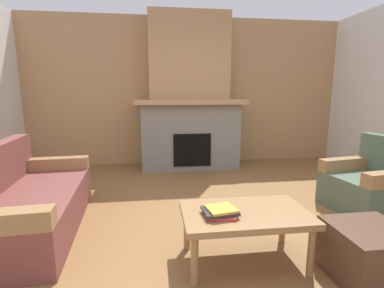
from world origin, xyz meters
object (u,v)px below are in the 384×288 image
(fireplace, at_px, (189,103))
(ottoman, at_px, (368,254))
(couch, at_px, (26,204))
(armchair, at_px, (370,185))
(coffee_table, at_px, (245,218))

(fireplace, bearing_deg, ottoman, -75.04)
(fireplace, relative_size, couch, 1.45)
(fireplace, xyz_separation_m, armchair, (1.85, -2.22, -0.87))
(fireplace, xyz_separation_m, coffee_table, (0.07, -3.03, -0.79))
(fireplace, distance_m, coffee_table, 3.13)
(couch, xyz_separation_m, ottoman, (2.79, -1.10, -0.09))
(ottoman, bearing_deg, armchair, 50.42)
(coffee_table, bearing_deg, couch, 158.72)
(couch, relative_size, ottoman, 3.57)
(coffee_table, distance_m, ottoman, 0.91)
(coffee_table, bearing_deg, armchair, 24.47)
(fireplace, bearing_deg, coffee_table, -88.61)
(couch, height_order, ottoman, couch)
(armchair, bearing_deg, fireplace, 129.69)
(coffee_table, xyz_separation_m, ottoman, (0.83, -0.34, -0.18))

